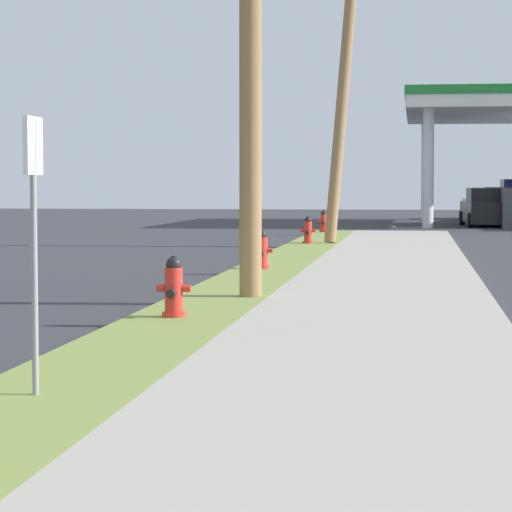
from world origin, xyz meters
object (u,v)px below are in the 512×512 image
Objects in this scene: fire_hydrant_third at (262,252)px; car_black_by_near_pump at (488,209)px; fire_hydrant_fifth at (324,222)px; utility_pole_background at (343,87)px; street_sign_post at (33,197)px; fire_hydrant_second at (174,290)px; car_tan_by_far_pump at (484,205)px; fire_hydrant_fourth at (308,231)px.

fire_hydrant_third is 0.16× the size of car_black_by_near_pump.
fire_hydrant_fifth is 8.05m from utility_pole_background.
street_sign_post is 0.46× the size of car_black_by_near_pump.
car_tan_by_far_pump is (6.34, 45.72, 0.28)m from fire_hydrant_second.
fire_hydrant_fourth is 0.09× the size of utility_pole_background.
fire_hydrant_second and fire_hydrant_third have the same top height.
car_black_by_near_pump is (5.86, 17.25, 0.28)m from fire_hydrant_fourth.
fire_hydrant_fifth is at bearing 90.37° from fire_hydrant_second.
fire_hydrant_fourth is at bearing -88.76° from fire_hydrant_fifth.
car_tan_by_far_pump is at bearing 78.61° from utility_pole_background.
fire_hydrant_fifth is 0.16× the size of car_black_by_near_pump.
fire_hydrant_fourth is at bearing -108.78° from car_black_by_near_pump.
utility_pole_background is at bearing 40.61° from fire_hydrant_fourth.
fire_hydrant_third is at bearing -90.04° from fire_hydrant_fourth.
fire_hydrant_fifth is 21.08m from car_tan_by_far_pump.
street_sign_post is (0.03, -23.30, 1.19)m from fire_hydrant_fourth.
car_tan_by_far_pump reaches higher than fire_hydrant_third.
fire_hydrant_second is 0.16× the size of car_black_by_near_pump.
fire_hydrant_second is at bearing -89.97° from fire_hydrant_third.
fire_hydrant_second is 35.70m from car_black_by_near_pump.
car_black_by_near_pump is at bearing 81.81° from street_sign_post.
fire_hydrant_second is at bearing -90.01° from fire_hydrant_fourth.
car_tan_by_far_pump reaches higher than fire_hydrant_fourth.
utility_pole_background reaches higher than street_sign_post.
car_black_by_near_pump and car_tan_by_far_pump have the same top height.
car_black_by_near_pump is at bearing 57.74° from fire_hydrant_fifth.
street_sign_post reaches higher than fire_hydrant_fourth.
fire_hydrant_third is 1.00× the size of fire_hydrant_fifth.
fire_hydrant_third is 0.09× the size of utility_pole_background.
street_sign_post is at bearing -89.86° from fire_hydrant_third.
fire_hydrant_third is 37.96m from car_tan_by_far_pump.
car_tan_by_far_pump is (6.31, 51.04, -0.91)m from street_sign_post.
car_tan_by_far_pump is at bearing 82.96° from street_sign_post.
fire_hydrant_fourth is 0.16× the size of car_tan_by_far_pump.
fire_hydrant_fifth is (-0.16, 25.66, 0.00)m from fire_hydrant_second.
fire_hydrant_third and fire_hydrant_fifth have the same top height.
utility_pole_background is (1.07, -6.92, 3.97)m from fire_hydrant_fifth.
utility_pole_background reaches higher than car_black_by_near_pump.
car_tan_by_far_pump is at bearing 80.38° from fire_hydrant_third.
street_sign_post is (0.03, -5.32, 1.19)m from fire_hydrant_second.
utility_pole_background is 3.98× the size of street_sign_post.
car_black_by_near_pump reaches higher than fire_hydrant_fourth.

